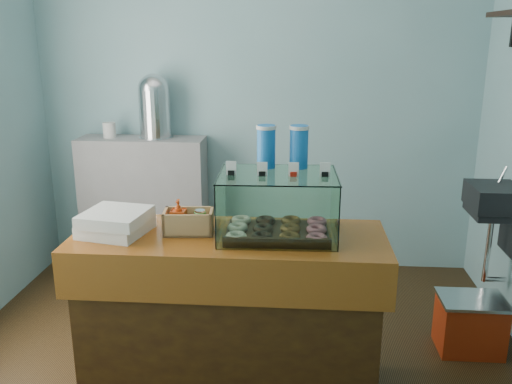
# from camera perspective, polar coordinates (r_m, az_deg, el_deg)

# --- Properties ---
(ground) EXTENTS (3.50, 3.50, 0.00)m
(ground) POSITION_cam_1_polar(r_m,az_deg,el_deg) (3.40, -2.08, -17.37)
(ground) COLOR black
(ground) RESTS_ON ground
(room_shell) EXTENTS (3.54, 3.04, 2.82)m
(room_shell) POSITION_cam_1_polar(r_m,az_deg,el_deg) (2.85, -1.88, 12.68)
(room_shell) COLOR #719DA4
(room_shell) RESTS_ON ground
(counter) EXTENTS (1.60, 0.60, 0.90)m
(counter) POSITION_cam_1_polar(r_m,az_deg,el_deg) (2.95, -2.75, -12.64)
(counter) COLOR #42280C
(counter) RESTS_ON ground
(back_shelf) EXTENTS (1.00, 0.32, 1.10)m
(back_shelf) POSITION_cam_1_polar(r_m,az_deg,el_deg) (4.52, -11.62, -1.29)
(back_shelf) COLOR gray
(back_shelf) RESTS_ON ground
(display_case) EXTENTS (0.60, 0.45, 0.54)m
(display_case) POSITION_cam_1_polar(r_m,az_deg,el_deg) (2.74, 2.40, -0.82)
(display_case) COLOR #352110
(display_case) RESTS_ON counter
(condiment_crate) EXTENTS (0.26, 0.17, 0.18)m
(condiment_crate) POSITION_cam_1_polar(r_m,az_deg,el_deg) (2.80, -7.27, -3.06)
(condiment_crate) COLOR tan
(condiment_crate) RESTS_ON counter
(pastry_boxes) EXTENTS (0.36, 0.37, 0.12)m
(pastry_boxes) POSITION_cam_1_polar(r_m,az_deg,el_deg) (2.86, -14.56, -3.10)
(pastry_boxes) COLOR silver
(pastry_boxes) RESTS_ON counter
(coffee_urn) EXTENTS (0.27, 0.27, 0.50)m
(coffee_urn) POSITION_cam_1_polar(r_m,az_deg,el_deg) (4.33, -10.63, 9.03)
(coffee_urn) COLOR silver
(coffee_urn) RESTS_ON back_shelf
(red_cooler) EXTENTS (0.39, 0.30, 0.35)m
(red_cooler) POSITION_cam_1_polar(r_m,az_deg,el_deg) (3.66, 21.59, -12.79)
(red_cooler) COLOR #AD2A0D
(red_cooler) RESTS_ON ground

